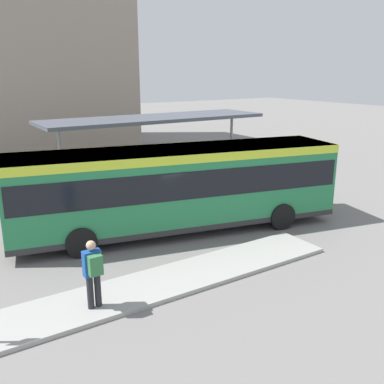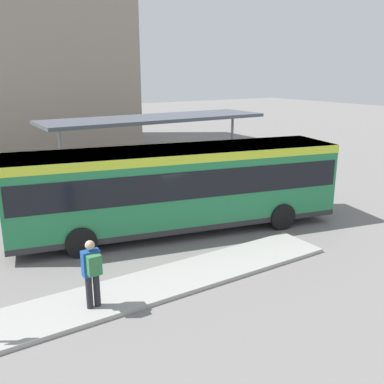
% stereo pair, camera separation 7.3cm
% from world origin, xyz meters
% --- Properties ---
extents(ground_plane, '(120.00, 120.00, 0.00)m').
position_xyz_m(ground_plane, '(0.00, 0.00, 0.00)').
color(ground_plane, slate).
extents(curb_island, '(10.08, 1.80, 0.12)m').
position_xyz_m(curb_island, '(-2.08, -3.46, 0.06)').
color(curb_island, '#9E9E99').
rests_on(curb_island, ground_plane).
extents(city_bus, '(12.23, 5.16, 3.11)m').
position_xyz_m(city_bus, '(0.01, -0.00, 1.82)').
color(city_bus, '#237A47').
rests_on(city_bus, ground_plane).
extents(pedestrian_waiting, '(0.43, 0.45, 1.77)m').
position_xyz_m(pedestrian_waiting, '(-4.69, -3.78, 1.14)').
color(pedestrian_waiting, '#232328').
rests_on(pedestrian_waiting, curb_island).
extents(bicycle_orange, '(0.48, 1.54, 0.67)m').
position_xyz_m(bicycle_orange, '(10.07, 3.75, 0.34)').
color(bicycle_orange, black).
rests_on(bicycle_orange, ground_plane).
extents(bicycle_black, '(0.48, 1.56, 0.68)m').
position_xyz_m(bicycle_black, '(9.94, 4.50, 0.34)').
color(bicycle_black, black).
rests_on(bicycle_black, ground_plane).
extents(bicycle_white, '(0.48, 1.75, 0.75)m').
position_xyz_m(bicycle_white, '(9.99, 5.25, 0.38)').
color(bicycle_white, black).
rests_on(bicycle_white, ground_plane).
extents(station_shelter, '(12.17, 3.39, 3.45)m').
position_xyz_m(station_shelter, '(2.98, 7.33, 3.32)').
color(station_shelter, '#4C515B').
rests_on(station_shelter, ground_plane).
extents(potted_planter_near_shelter, '(0.94, 0.94, 1.38)m').
position_xyz_m(potted_planter_near_shelter, '(5.19, 4.82, 0.71)').
color(potted_planter_near_shelter, slate).
rests_on(potted_planter_near_shelter, ground_plane).
extents(potted_planter_far_side, '(0.76, 0.76, 1.23)m').
position_xyz_m(potted_planter_far_side, '(1.24, 4.65, 0.65)').
color(potted_planter_far_side, slate).
rests_on(potted_planter_far_side, ground_plane).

